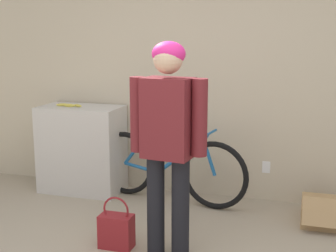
{
  "coord_description": "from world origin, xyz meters",
  "views": [
    {
      "loc": [
        0.92,
        -2.4,
        1.7
      ],
      "look_at": [
        -0.05,
        0.81,
        1.02
      ],
      "focal_mm": 50.0,
      "sensor_mm": 36.0,
      "label": 1
    }
  ],
  "objects_px": {
    "person": "(168,131)",
    "banana": "(69,105)",
    "cardboard_box": "(323,212)",
    "bicycle": "(168,167)",
    "handbag": "(116,230)"
  },
  "relations": [
    {
      "from": "bicycle",
      "to": "banana",
      "type": "bearing_deg",
      "value": -171.52
    },
    {
      "from": "person",
      "to": "bicycle",
      "type": "relative_size",
      "value": 0.98
    },
    {
      "from": "person",
      "to": "banana",
      "type": "distance_m",
      "value": 1.83
    },
    {
      "from": "bicycle",
      "to": "handbag",
      "type": "distance_m",
      "value": 1.15
    },
    {
      "from": "person",
      "to": "banana",
      "type": "bearing_deg",
      "value": 148.94
    },
    {
      "from": "person",
      "to": "bicycle",
      "type": "xyz_separation_m",
      "value": [
        -0.35,
        1.14,
        -0.63
      ]
    },
    {
      "from": "person",
      "to": "cardboard_box",
      "type": "xyz_separation_m",
      "value": [
        1.16,
        1.02,
        -0.89
      ]
    },
    {
      "from": "banana",
      "to": "cardboard_box",
      "type": "xyz_separation_m",
      "value": [
        2.59,
        -0.12,
        -0.84
      ]
    },
    {
      "from": "bicycle",
      "to": "handbag",
      "type": "relative_size",
      "value": 3.92
    },
    {
      "from": "handbag",
      "to": "cardboard_box",
      "type": "height_order",
      "value": "handbag"
    },
    {
      "from": "handbag",
      "to": "person",
      "type": "bearing_deg",
      "value": -1.44
    },
    {
      "from": "bicycle",
      "to": "cardboard_box",
      "type": "bearing_deg",
      "value": 4.41
    },
    {
      "from": "person",
      "to": "handbag",
      "type": "relative_size",
      "value": 3.84
    },
    {
      "from": "cardboard_box",
      "to": "handbag",
      "type": "bearing_deg",
      "value": -147.54
    },
    {
      "from": "handbag",
      "to": "banana",
      "type": "bearing_deg",
      "value": 131.41
    }
  ]
}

